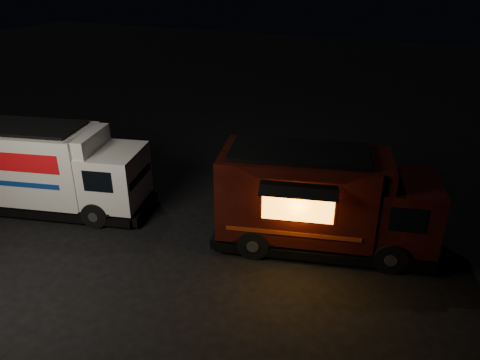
% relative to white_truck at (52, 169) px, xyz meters
% --- Properties ---
extents(ground, '(80.00, 80.00, 0.00)m').
position_rel_white_truck_xyz_m(ground, '(4.38, -0.85, -1.39)').
color(ground, black).
rests_on(ground, ground).
extents(white_truck, '(6.44, 3.42, 2.78)m').
position_rel_white_truck_xyz_m(white_truck, '(0.00, 0.00, 0.00)').
color(white_truck, silver).
rests_on(white_truck, ground).
extents(red_truck, '(6.43, 3.53, 2.83)m').
position_rel_white_truck_xyz_m(red_truck, '(8.45, 1.25, 0.03)').
color(red_truck, '#3B0F0A').
rests_on(red_truck, ground).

